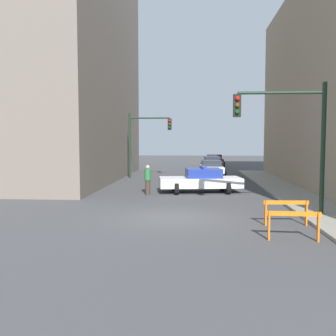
# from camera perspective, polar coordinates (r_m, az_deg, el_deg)

# --- Properties ---
(ground_plane) EXTENTS (120.00, 120.00, 0.00)m
(ground_plane) POSITION_cam_1_polar(r_m,az_deg,el_deg) (14.82, 0.84, -7.58)
(ground_plane) COLOR #424244
(sidewalk_right) EXTENTS (2.40, 44.00, 0.12)m
(sidewalk_right) POSITION_cam_1_polar(r_m,az_deg,el_deg) (15.73, 24.21, -7.05)
(sidewalk_right) COLOR gray
(sidewalk_right) RESTS_ON ground_plane
(building_corner_left) EXTENTS (14.00, 20.00, 17.33)m
(building_corner_left) POSITION_cam_1_polar(r_m,az_deg,el_deg) (31.75, -20.40, 14.20)
(building_corner_left) COLOR #6B6056
(building_corner_left) RESTS_ON ground_plane
(traffic_light_near) EXTENTS (3.64, 0.35, 5.20)m
(traffic_light_near) POSITION_cam_1_polar(r_m,az_deg,el_deg) (15.75, 18.57, 5.82)
(traffic_light_near) COLOR black
(traffic_light_near) RESTS_ON sidewalk_right
(traffic_light_far) EXTENTS (3.44, 0.35, 5.20)m
(traffic_light_far) POSITION_cam_1_polar(r_m,az_deg,el_deg) (29.96, -3.78, 4.93)
(traffic_light_far) COLOR black
(traffic_light_far) RESTS_ON ground_plane
(police_car) EXTENTS (4.91, 2.77, 1.52)m
(police_car) POSITION_cam_1_polar(r_m,az_deg,el_deg) (21.85, 5.06, -1.85)
(police_car) COLOR white
(police_car) RESTS_ON ground_plane
(parked_car_near) EXTENTS (2.41, 4.38, 1.31)m
(parked_car_near) POSITION_cam_1_polar(r_m,az_deg,el_deg) (32.56, 6.62, 0.06)
(parked_car_near) COLOR silver
(parked_car_near) RESTS_ON ground_plane
(parked_car_mid) EXTENTS (2.55, 4.46, 1.31)m
(parked_car_mid) POSITION_cam_1_polar(r_m,az_deg,el_deg) (40.09, 6.73, 0.84)
(parked_car_mid) COLOR #474C51
(parked_car_mid) RESTS_ON ground_plane
(parked_car_far) EXTENTS (2.47, 4.41, 1.31)m
(parked_car_far) POSITION_cam_1_polar(r_m,az_deg,el_deg) (45.84, 7.05, 1.26)
(parked_car_far) COLOR maroon
(parked_car_far) RESTS_ON ground_plane
(pedestrian_crossing) EXTENTS (0.51, 0.51, 1.66)m
(pedestrian_crossing) POSITION_cam_1_polar(r_m,az_deg,el_deg) (20.87, -3.11, -1.74)
(pedestrian_crossing) COLOR #382D23
(pedestrian_crossing) RESTS_ON ground_plane
(barrier_front) EXTENTS (1.60, 0.25, 0.90)m
(barrier_front) POSITION_cam_1_polar(r_m,az_deg,el_deg) (12.01, 18.58, -7.62)
(barrier_front) COLOR orange
(barrier_front) RESTS_ON ground_plane
(barrier_mid) EXTENTS (1.60, 0.24, 0.90)m
(barrier_mid) POSITION_cam_1_polar(r_m,az_deg,el_deg) (14.04, 17.53, -5.89)
(barrier_mid) COLOR orange
(barrier_mid) RESTS_ON ground_plane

